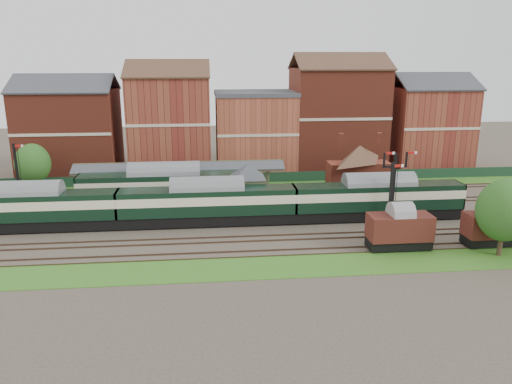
{
  "coord_description": "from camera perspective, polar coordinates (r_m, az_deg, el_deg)",
  "views": [
    {
      "loc": [
        -7.71,
        -51.94,
        17.88
      ],
      "look_at": [
        -2.21,
        2.0,
        3.0
      ],
      "focal_mm": 35.0,
      "sensor_mm": 36.0,
      "label": 1
    }
  ],
  "objects": [
    {
      "name": "platform_railcar",
      "position": [
        60.59,
        -10.34,
        0.6
      ],
      "size": [
        20.31,
        3.2,
        4.68
      ],
      "color": "black",
      "rests_on": "ground"
    },
    {
      "name": "canopy",
      "position": [
        63.2,
        -8.68,
        3.02
      ],
      "size": [
        26.0,
        3.89,
        4.08
      ],
      "color": "#4D4E31",
      "rests_on": "platform"
    },
    {
      "name": "ground",
      "position": [
        55.47,
        2.49,
        -3.47
      ],
      "size": [
        160.0,
        160.0,
        0.0
      ],
      "primitive_type": "plane",
      "color": "#473D33",
      "rests_on": "ground"
    },
    {
      "name": "goods_van_a",
      "position": [
        49.2,
        16.08,
        -4.05
      ],
      "size": [
        5.94,
        2.57,
        3.6
      ],
      "color": "black",
      "rests_on": "ground"
    },
    {
      "name": "station_building",
      "position": [
        66.25,
        11.65,
        2.89
      ],
      "size": [
        8.1,
        8.1,
        5.9
      ],
      "color": "maroon",
      "rests_on": "platform"
    },
    {
      "name": "town_backdrop",
      "position": [
        78.07,
        -0.22,
        7.34
      ],
      "size": [
        69.0,
        10.0,
        16.0
      ],
      "color": "maroon",
      "rests_on": "ground"
    },
    {
      "name": "goods_van_b",
      "position": [
        53.42,
        25.55,
        -3.56
      ],
      "size": [
        5.64,
        2.44,
        3.42
      ],
      "color": "black",
      "rests_on": "ground"
    },
    {
      "name": "semaphore_bracket",
      "position": [
        54.87,
        15.47,
        0.81
      ],
      "size": [
        3.6,
        0.25,
        8.18
      ],
      "color": "black",
      "rests_on": "ground"
    },
    {
      "name": "dmu_train",
      "position": [
        54.16,
        -5.56,
        -1.17
      ],
      "size": [
        57.05,
        3.0,
        4.38
      ],
      "color": "black",
      "rests_on": "ground"
    },
    {
      "name": "semaphore_platform_end",
      "position": [
        65.4,
        -25.58,
        1.71
      ],
      "size": [
        1.23,
        0.25,
        8.0
      ],
      "color": "black",
      "rests_on": "ground"
    },
    {
      "name": "fence",
      "position": [
        72.42,
        0.46,
        1.66
      ],
      "size": [
        90.0,
        0.12,
        1.5
      ],
      "primitive_type": "cube",
      "color": "#193823",
      "rests_on": "ground"
    },
    {
      "name": "platform",
      "position": [
        64.15,
        -3.18,
        -0.4
      ],
      "size": [
        55.0,
        3.4,
        1.0
      ],
      "primitive_type": "cube",
      "color": "#2D2D2D",
      "rests_on": "ground"
    },
    {
      "name": "signal_box",
      "position": [
        57.31,
        -0.91,
        0.49
      ],
      "size": [
        5.4,
        5.4,
        6.0
      ],
      "color": "#6F7C58",
      "rests_on": "ground"
    },
    {
      "name": "brick_hut",
      "position": [
        59.05,
        6.86,
        -1.18
      ],
      "size": [
        3.2,
        2.64,
        2.94
      ],
      "color": "maroon",
      "rests_on": "ground"
    },
    {
      "name": "grass_back",
      "position": [
        70.67,
        0.64,
        0.71
      ],
      "size": [
        90.0,
        4.5,
        0.06
      ],
      "primitive_type": "cube",
      "color": "#2D6619",
      "rests_on": "ground"
    },
    {
      "name": "tree_back",
      "position": [
        72.48,
        -24.16,
        3.0
      ],
      "size": [
        4.59,
        4.59,
        6.71
      ],
      "color": "#382619",
      "rests_on": "ground"
    },
    {
      "name": "tree_far",
      "position": [
        50.26,
        26.55,
        -1.89
      ],
      "size": [
        4.98,
        4.98,
        7.27
      ],
      "color": "#382619",
      "rests_on": "ground"
    },
    {
      "name": "grass_front",
      "position": [
        44.43,
        4.73,
        -8.4
      ],
      "size": [
        90.0,
        5.0,
        0.06
      ],
      "primitive_type": "cube",
      "color": "#2D6619",
      "rests_on": "ground"
    },
    {
      "name": "semaphore_siding",
      "position": [
        50.23,
        15.1,
        -1.06
      ],
      "size": [
        1.23,
        0.25,
        8.0
      ],
      "color": "black",
      "rests_on": "ground"
    }
  ]
}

